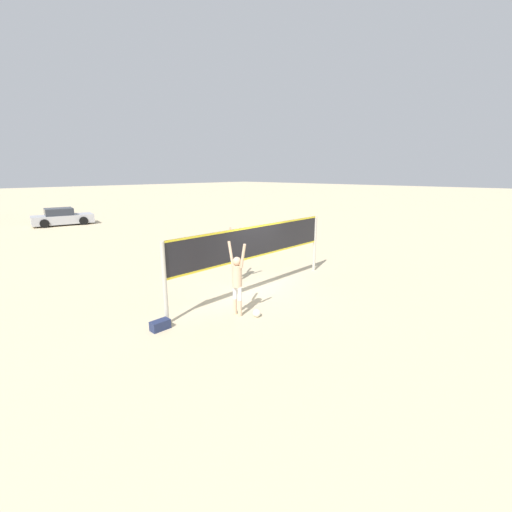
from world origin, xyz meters
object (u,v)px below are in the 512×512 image
gear_bag (160,325)px  volleyball (257,313)px  player_spiker (237,278)px  volleyball_net (256,246)px  player_blocker (236,254)px  parked_car_mid (62,217)px

gear_bag → volleyball: bearing=-29.3°
player_spiker → volleyball: size_ratio=9.35×
volleyball_net → player_blocker: size_ratio=3.58×
player_spiker → player_blocker: player_spiker is taller
gear_bag → player_blocker: bearing=20.1°
volleyball → parked_car_mid: parked_car_mid is taller
player_blocker → volleyball: bearing=-34.1°
parked_car_mid → volleyball_net: bearing=-80.5°
volleyball_net → player_blocker: bearing=74.8°
player_spiker → parked_car_mid: size_ratio=0.48×
player_spiker → gear_bag: 2.43m
volleyball_net → parked_car_mid: (0.90, 21.69, -1.01)m
gear_bag → parked_car_mid: bearing=77.6°
player_spiker → parked_car_mid: player_spiker is taller
volleyball_net → volleyball: size_ratio=31.46×
player_spiker → player_blocker: (2.24, 2.39, -0.08)m
player_spiker → gear_bag: player_spiker is taller
volleyball_net → player_blocker: 1.53m
player_blocker → gear_bag: size_ratio=4.03×
volleyball_net → volleyball: volleyball_net is taller
volleyball → gear_bag: (-2.34, 1.31, 0.01)m
volleyball → player_blocker: bearing=55.9°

